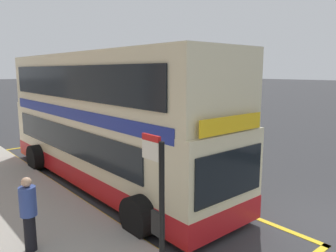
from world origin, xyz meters
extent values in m
cube|color=beige|center=(-2.45, 7.25, 1.35)|extent=(2.51, 10.80, 2.30)
cube|color=beige|center=(-2.45, 7.25, 3.45)|extent=(2.49, 10.58, 1.90)
cube|color=red|center=(-2.45, 7.25, 0.50)|extent=(2.53, 10.82, 0.60)
cube|color=navy|center=(-2.45, 7.25, 2.52)|extent=(2.54, 9.93, 0.36)
cube|color=black|center=(-3.73, 7.65, 1.65)|extent=(0.04, 8.64, 0.90)
cube|color=black|center=(-3.73, 7.25, 3.50)|extent=(0.04, 9.50, 1.00)
cube|color=black|center=(-2.45, 1.83, 1.60)|extent=(2.21, 0.04, 1.10)
cube|color=yellow|center=(-2.45, 1.83, 2.72)|extent=(2.01, 0.04, 0.36)
cylinder|color=black|center=(-3.80, 3.37, 0.50)|extent=(0.56, 1.00, 1.00)
cylinder|color=black|center=(-1.10, 3.37, 0.50)|extent=(0.56, 1.00, 1.00)
cylinder|color=black|center=(-3.80, 10.22, 0.50)|extent=(0.56, 1.00, 1.00)
cylinder|color=black|center=(-1.10, 10.22, 0.50)|extent=(0.56, 1.00, 1.00)
cube|color=gold|center=(-3.92, 7.41, 0.01)|extent=(0.16, 14.39, 0.01)
cube|color=gold|center=(-0.94, 7.41, 0.01)|extent=(0.16, 14.39, 0.01)
cube|color=gold|center=(-2.43, 14.53, 0.01)|extent=(3.14, 0.16, 0.01)
cylinder|color=black|center=(-4.94, 1.19, 1.47)|extent=(0.09, 0.09, 2.66)
cube|color=silver|center=(-4.94, 1.45, 2.62)|extent=(0.05, 0.42, 0.30)
cube|color=red|center=(-4.94, 1.45, 2.82)|extent=(0.05, 0.42, 0.10)
cube|color=black|center=(-4.94, 1.29, 1.44)|extent=(0.06, 0.28, 0.40)
cylinder|color=black|center=(-6.04, 4.16, 0.53)|extent=(0.24, 0.24, 0.77)
cylinder|color=#33478C|center=(-6.04, 4.16, 1.22)|extent=(0.34, 0.34, 0.61)
sphere|color=tan|center=(-6.04, 4.16, 1.63)|extent=(0.21, 0.21, 0.21)
camera|label=1|loc=(-7.97, -2.49, 3.85)|focal=34.87mm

